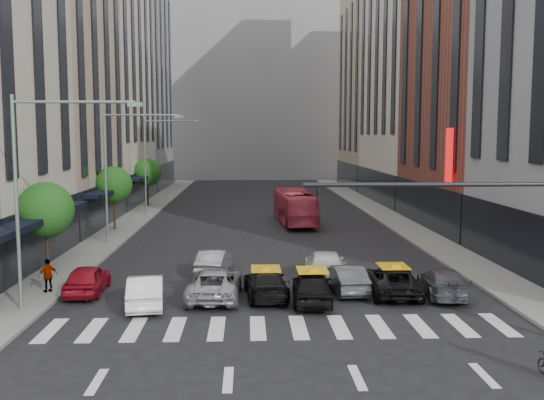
{
  "coord_description": "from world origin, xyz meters",
  "views": [
    {
      "loc": [
        -1.39,
        -21.46,
        7.47
      ],
      "look_at": [
        -0.05,
        11.09,
        4.0
      ],
      "focal_mm": 40.0,
      "sensor_mm": 36.0,
      "label": 1
    }
  ],
  "objects": [
    {
      "name": "taxi_right",
      "position": [
        5.45,
        6.24,
        0.67
      ],
      "size": [
        2.53,
        4.97,
        1.34
      ],
      "primitive_type": "imported",
      "rotation": [
        0.0,
        0.0,
        3.08
      ],
      "color": "black",
      "rests_on": "ground"
    },
    {
      "name": "building_left_d",
      "position": [
        -17.0,
        65.0,
        15.0
      ],
      "size": [
        8.0,
        18.0,
        30.0
      ],
      "primitive_type": "cube",
      "color": "gray",
      "rests_on": "ground"
    },
    {
      "name": "car_white_front",
      "position": [
        -5.87,
        4.69,
        0.71
      ],
      "size": [
        2.05,
        4.45,
        1.41
      ],
      "primitive_type": "imported",
      "rotation": [
        0.0,
        0.0,
        3.28
      ],
      "color": "white",
      "rests_on": "ground"
    },
    {
      "name": "pedestrian_far",
      "position": [
        -10.75,
        6.79,
        0.94
      ],
      "size": [
        0.96,
        0.89,
        1.58
      ],
      "primitive_type": "imported",
      "rotation": [
        0.0,
        0.0,
        3.85
      ],
      "color": "gray",
      "rests_on": "sidewalk_left"
    },
    {
      "name": "tree_mid",
      "position": [
        -11.8,
        26.0,
        3.65
      ],
      "size": [
        2.88,
        2.88,
        4.95
      ],
      "color": "black",
      "rests_on": "sidewalk_left"
    },
    {
      "name": "sidewalk_right",
      "position": [
        11.5,
        30.0,
        0.07
      ],
      "size": [
        3.0,
        96.0,
        0.15
      ],
      "primitive_type": "cube",
      "color": "slate",
      "rests_on": "ground"
    },
    {
      "name": "car_grey_mid",
      "position": [
        3.33,
        6.8,
        0.67
      ],
      "size": [
        1.71,
        4.16,
        1.34
      ],
      "primitive_type": "imported",
      "rotation": [
        0.0,
        0.0,
        3.22
      ],
      "color": "#45484D",
      "rests_on": "ground"
    },
    {
      "name": "tree_near",
      "position": [
        -11.8,
        10.0,
        3.65
      ],
      "size": [
        2.88,
        2.88,
        4.95
      ],
      "color": "black",
      "rests_on": "sidewalk_left"
    },
    {
      "name": "building_left_b",
      "position": [
        -17.0,
        28.0,
        12.0
      ],
      "size": [
        8.0,
        16.0,
        24.0
      ],
      "primitive_type": "cube",
      "color": "tan",
      "rests_on": "ground"
    },
    {
      "name": "streetlamp_far",
      "position": [
        -10.04,
        36.0,
        5.9
      ],
      "size": [
        5.38,
        0.25,
        9.0
      ],
      "color": "gray",
      "rests_on": "sidewalk_left"
    },
    {
      "name": "car_grey_curb",
      "position": [
        7.72,
        5.85,
        0.65
      ],
      "size": [
        2.28,
        4.63,
        1.3
      ],
      "primitive_type": "imported",
      "rotation": [
        0.0,
        0.0,
        3.04
      ],
      "color": "#46474F",
      "rests_on": "ground"
    },
    {
      "name": "building_left_c",
      "position": [
        -17.0,
        46.0,
        18.0
      ],
      "size": [
        8.0,
        20.0,
        36.0
      ],
      "primitive_type": "cube",
      "color": "beige",
      "rests_on": "ground"
    },
    {
      "name": "liberty_sign",
      "position": [
        12.6,
        20.0,
        6.0
      ],
      "size": [
        0.3,
        0.7,
        4.0
      ],
      "color": "red",
      "rests_on": "ground"
    },
    {
      "name": "building_far",
      "position": [
        0.0,
        85.0,
        18.0
      ],
      "size": [
        30.0,
        10.0,
        36.0
      ],
      "primitive_type": "cube",
      "color": "gray",
      "rests_on": "ground"
    },
    {
      "name": "ground",
      "position": [
        0.0,
        0.0,
        0.0
      ],
      "size": [
        160.0,
        160.0,
        0.0
      ],
      "primitive_type": "plane",
      "color": "black",
      "rests_on": "ground"
    },
    {
      "name": "car_row2_right",
      "position": [
        2.68,
        9.63,
        0.72
      ],
      "size": [
        2.41,
        5.13,
        1.45
      ],
      "primitive_type": "imported",
      "rotation": [
        0.0,
        0.0,
        3.06
      ],
      "color": "silver",
      "rests_on": "ground"
    },
    {
      "name": "car_silver",
      "position": [
        -2.9,
        5.89,
        0.7
      ],
      "size": [
        2.51,
        5.14,
        1.41
      ],
      "primitive_type": "imported",
      "rotation": [
        0.0,
        0.0,
        3.11
      ],
      "color": "#A1A0A6",
      "rests_on": "ground"
    },
    {
      "name": "building_right_b",
      "position": [
        17.0,
        27.0,
        13.0
      ],
      "size": [
        8.0,
        18.0,
        26.0
      ],
      "primitive_type": "cube",
      "color": "brown",
      "rests_on": "ground"
    },
    {
      "name": "car_red",
      "position": [
        -8.99,
        7.0,
        0.7
      ],
      "size": [
        1.78,
        4.15,
        1.4
      ],
      "primitive_type": "imported",
      "rotation": [
        0.0,
        0.0,
        3.17
      ],
      "color": "maroon",
      "rests_on": "ground"
    },
    {
      "name": "bus",
      "position": [
        2.63,
        29.59,
        1.45
      ],
      "size": [
        3.13,
        10.58,
        2.91
      ],
      "primitive_type": "imported",
      "rotation": [
        0.0,
        0.0,
        3.21
      ],
      "color": "#C83B52",
      "rests_on": "ground"
    },
    {
      "name": "streetlamp_near",
      "position": [
        -10.04,
        4.0,
        5.9
      ],
      "size": [
        5.38,
        0.25,
        9.0
      ],
      "color": "gray",
      "rests_on": "sidewalk_left"
    },
    {
      "name": "car_row2_left",
      "position": [
        -3.2,
        10.87,
        0.68
      ],
      "size": [
        1.94,
        4.27,
        1.36
      ],
      "primitive_type": "imported",
      "rotation": [
        0.0,
        0.0,
        3.02
      ],
      "color": "gray",
      "rests_on": "ground"
    },
    {
      "name": "streetlamp_mid",
      "position": [
        -10.04,
        20.0,
        5.9
      ],
      "size": [
        5.38,
        0.25,
        9.0
      ],
      "color": "gray",
      "rests_on": "sidewalk_left"
    },
    {
      "name": "building_right_d",
      "position": [
        17.0,
        65.0,
        14.0
      ],
      "size": [
        8.0,
        18.0,
        28.0
      ],
      "primitive_type": "cube",
      "color": "tan",
      "rests_on": "ground"
    },
    {
      "name": "traffic_signal",
      "position": [
        7.69,
        -1.0,
        4.47
      ],
      "size": [
        10.1,
        0.2,
        6.0
      ],
      "color": "black",
      "rests_on": "ground"
    },
    {
      "name": "tree_far",
      "position": [
        -11.8,
        42.0,
        3.65
      ],
      "size": [
        2.88,
        2.88,
        4.95
      ],
      "color": "black",
      "rests_on": "sidewalk_left"
    },
    {
      "name": "taxi_center",
      "position": [
        1.5,
        4.98,
        0.74
      ],
      "size": [
        2.03,
        4.43,
        1.47
      ],
      "primitive_type": "imported",
      "rotation": [
        0.0,
        0.0,
        3.07
      ],
      "color": "black",
      "rests_on": "ground"
    },
    {
      "name": "sidewalk_left",
      "position": [
        -11.5,
        30.0,
        0.07
      ],
      "size": [
        3.0,
        96.0,
        0.15
      ],
      "primitive_type": "cube",
      "color": "slate",
      "rests_on": "ground"
    },
    {
      "name": "building_right_c",
      "position": [
        17.0,
        46.0,
        20.0
      ],
      "size": [
        8.0,
        20.0,
        40.0
      ],
      "primitive_type": "cube",
      "color": "beige",
      "rests_on": "ground"
    },
    {
      "name": "taxi_left",
      "position": [
        -0.55,
        6.0,
        0.66
      ],
      "size": [
        2.21,
        4.71,
        1.33
      ],
      "primitive_type": "imported",
      "rotation": [
        0.0,
        0.0,
        3.22
      ],
      "color": "black",
      "rests_on": "ground"
    }
  ]
}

